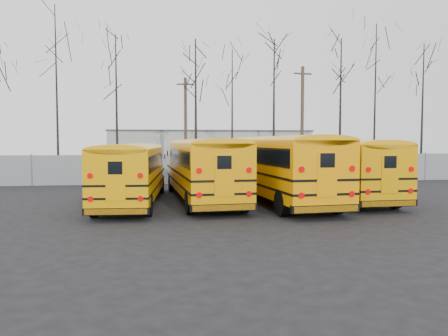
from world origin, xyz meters
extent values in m
plane|color=black|center=(0.00, 0.00, 0.00)|extent=(120.00, 120.00, 0.00)
cube|color=gray|center=(0.00, 12.00, 1.00)|extent=(40.00, 0.04, 2.00)
cube|color=beige|center=(2.00, 32.00, 2.00)|extent=(22.00, 8.00, 4.00)
cylinder|color=black|center=(-6.25, -0.89, 0.46)|extent=(0.32, 0.93, 0.92)
cylinder|color=black|center=(-4.19, -1.04, 0.46)|extent=(0.32, 0.93, 0.92)
cylinder|color=black|center=(-5.71, 6.79, 0.46)|extent=(0.32, 0.93, 0.92)
cylinder|color=black|center=(-3.64, 6.65, 0.46)|extent=(0.32, 0.93, 0.92)
cube|color=#EA9F02|center=(-5.01, 2.01, 1.54)|extent=(2.89, 8.67, 2.15)
cube|color=#EA9F02|center=(-4.65, 7.04, 0.92)|extent=(2.17, 1.70, 0.92)
cube|color=black|center=(-5.02, 1.83, 2.02)|extent=(2.86, 7.76, 0.64)
cube|color=black|center=(-4.95, 2.79, 0.87)|extent=(3.03, 10.24, 0.08)
cube|color=black|center=(-4.95, 2.79, 1.33)|extent=(3.03, 10.24, 0.08)
cube|color=black|center=(-5.30, -2.15, 0.41)|extent=(2.36, 0.37, 0.26)
cube|color=black|center=(-4.60, 7.77, 0.41)|extent=(2.21, 0.34, 0.24)
cube|color=#EA9F02|center=(-5.31, -2.25, 1.51)|extent=(0.69, 0.09, 1.42)
cylinder|color=#B20505|center=(-6.18, -2.20, 0.87)|extent=(0.20, 0.05, 0.20)
cylinder|color=#B20505|center=(-4.44, -2.32, 0.87)|extent=(0.20, 0.05, 0.20)
cylinder|color=#B20505|center=(-6.18, -2.20, 1.70)|extent=(0.20, 0.05, 0.20)
cylinder|color=#B20505|center=(-4.44, -2.32, 1.70)|extent=(0.20, 0.05, 0.20)
cylinder|color=black|center=(-2.59, -0.78, 0.50)|extent=(0.33, 1.01, 0.99)
cylinder|color=black|center=(-0.35, -0.65, 0.50)|extent=(0.33, 1.01, 0.99)
cylinder|color=black|center=(-3.07, 7.54, 0.50)|extent=(0.33, 1.01, 0.99)
cylinder|color=black|center=(-0.83, 7.67, 0.50)|extent=(0.33, 1.01, 0.99)
cube|color=orange|center=(-1.66, 2.50, 1.66)|extent=(3.00, 9.35, 2.33)
cube|color=orange|center=(-1.97, 7.95, 0.99)|extent=(2.33, 1.81, 0.99)
cube|color=black|center=(-1.65, 2.31, 2.18)|extent=(2.99, 8.37, 0.69)
cube|color=black|center=(-1.70, 3.35, 0.94)|extent=(3.13, 11.06, 0.09)
cube|color=black|center=(-1.70, 3.35, 1.44)|extent=(3.13, 11.06, 0.09)
cube|color=black|center=(-1.40, -2.00, 0.45)|extent=(2.55, 0.36, 0.28)
cube|color=black|center=(-2.01, 8.75, 0.45)|extent=(2.39, 0.33, 0.26)
cube|color=orange|center=(-1.39, -2.11, 1.64)|extent=(0.75, 0.08, 1.54)
cylinder|color=#B20505|center=(-2.33, -2.17, 0.94)|extent=(0.22, 0.05, 0.22)
cylinder|color=#B20505|center=(-0.45, -2.07, 0.94)|extent=(0.22, 0.05, 0.22)
cylinder|color=#B20505|center=(-2.33, -2.17, 1.84)|extent=(0.22, 0.05, 0.22)
cylinder|color=#B20505|center=(-0.45, -2.07, 1.84)|extent=(0.22, 0.05, 0.22)
cylinder|color=black|center=(0.92, -1.73, 0.52)|extent=(0.37, 1.05, 1.04)
cylinder|color=black|center=(3.26, -1.56, 0.52)|extent=(0.37, 1.05, 1.04)
cylinder|color=black|center=(0.28, 6.95, 0.52)|extent=(0.37, 1.05, 1.04)
cylinder|color=black|center=(2.62, 7.12, 0.52)|extent=(0.37, 1.05, 1.04)
cube|color=#F99702|center=(1.84, 1.71, 1.74)|extent=(3.29, 9.80, 2.44)
cube|color=#F99702|center=(1.42, 7.39, 1.04)|extent=(2.45, 1.93, 1.04)
cube|color=black|center=(1.86, 1.50, 2.28)|extent=(3.26, 8.77, 0.73)
cube|color=black|center=(1.78, 2.59, 0.98)|extent=(3.45, 11.58, 0.09)
cube|color=black|center=(1.78, 2.59, 1.50)|extent=(3.45, 11.58, 0.09)
cube|color=black|center=(2.19, -2.99, 0.47)|extent=(2.66, 0.42, 0.29)
cube|color=black|center=(1.36, 8.22, 0.47)|extent=(2.50, 0.39, 0.27)
cube|color=#F99702|center=(2.20, -3.11, 1.71)|extent=(0.78, 0.10, 1.61)
cylinder|color=#B20505|center=(1.22, -3.19, 0.98)|extent=(0.23, 0.06, 0.23)
cylinder|color=#B20505|center=(3.18, -3.04, 0.98)|extent=(0.23, 0.06, 0.23)
cylinder|color=#B20505|center=(1.22, -3.19, 1.92)|extent=(0.23, 0.06, 0.23)
cylinder|color=#B20505|center=(3.18, -3.04, 1.92)|extent=(0.23, 0.06, 0.23)
cylinder|color=black|center=(4.12, -0.64, 0.49)|extent=(0.30, 0.98, 0.97)
cylinder|color=black|center=(6.32, -0.56, 0.49)|extent=(0.30, 0.98, 0.97)
cylinder|color=black|center=(3.85, 7.54, 0.49)|extent=(0.30, 0.98, 0.97)
cylinder|color=black|center=(6.05, 7.61, 0.49)|extent=(0.30, 0.98, 0.97)
cube|color=#DF9602|center=(5.11, 2.56, 1.63)|extent=(2.73, 9.13, 2.29)
cube|color=#DF9602|center=(4.94, 7.92, 0.97)|extent=(2.24, 1.73, 0.97)
cube|color=black|center=(5.12, 2.37, 2.14)|extent=(2.73, 8.16, 0.68)
cube|color=black|center=(5.09, 3.39, 0.93)|extent=(2.81, 10.80, 0.09)
cube|color=black|center=(5.09, 3.39, 1.41)|extent=(2.81, 10.80, 0.09)
cube|color=black|center=(5.26, -1.87, 0.44)|extent=(2.50, 0.30, 0.27)
cube|color=black|center=(4.91, 8.69, 0.44)|extent=(2.34, 0.27, 0.25)
cube|color=#DF9602|center=(5.26, -1.97, 1.61)|extent=(0.73, 0.06, 1.51)
cylinder|color=#B20505|center=(4.34, -2.01, 0.93)|extent=(0.22, 0.05, 0.21)
cylinder|color=#B20505|center=(6.19, -1.95, 0.93)|extent=(0.22, 0.05, 0.21)
cylinder|color=#B20505|center=(4.34, -2.01, 1.80)|extent=(0.22, 0.05, 0.21)
cylinder|color=#B20505|center=(6.19, -1.95, 1.80)|extent=(0.22, 0.05, 0.21)
cylinder|color=#493529|center=(-1.51, 18.68, 4.10)|extent=(0.25, 0.25, 8.19)
cube|color=#493529|center=(-1.51, 18.68, 7.64)|extent=(1.46, 0.22, 0.11)
cylinder|color=#493929|center=(8.79, 19.14, 4.72)|extent=(0.29, 0.29, 9.45)
cube|color=#493929|center=(8.79, 19.14, 8.82)|extent=(1.68, 0.32, 0.13)
cone|color=black|center=(-10.95, 14.94, 6.30)|extent=(0.26, 0.26, 12.60)
cone|color=black|center=(-6.91, 16.37, 5.50)|extent=(0.26, 0.26, 10.99)
cone|color=black|center=(-0.84, 16.49, 5.45)|extent=(0.26, 0.26, 10.90)
cone|color=black|center=(2.13, 16.80, 5.15)|extent=(0.26, 0.26, 10.29)
cone|color=black|center=(4.85, 14.10, 5.27)|extent=(0.26, 0.26, 10.54)
cone|color=black|center=(10.84, 15.74, 5.59)|extent=(0.26, 0.26, 11.17)
cone|color=black|center=(14.64, 17.31, 6.45)|extent=(0.26, 0.26, 12.89)
cone|color=black|center=(17.62, 15.06, 5.40)|extent=(0.26, 0.26, 10.79)
camera|label=1|loc=(-3.81, -18.00, 2.91)|focal=35.00mm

